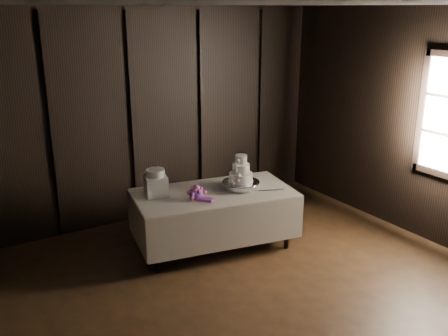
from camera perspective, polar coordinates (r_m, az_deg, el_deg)
The scene contains 8 objects.
room at distance 4.17m, azimuth 8.13°, elevation -2.93°, with size 6.08×7.08×3.08m.
display_table at distance 6.40m, azimuth -1.14°, elevation -5.62°, with size 2.15×1.40×0.76m.
cake_stand at distance 6.38m, azimuth 1.93°, elevation -1.96°, with size 0.48×0.48×0.09m, color silver.
wedding_cake at distance 6.29m, azimuth 1.83°, elevation -0.44°, with size 0.35×0.30×0.36m.
bouquet at distance 6.05m, azimuth -3.16°, elevation -2.90°, with size 0.30×0.40×0.19m, color #D24E7C, non-canonical shape.
box_pedestal at distance 6.16m, azimuth -7.77°, elevation -2.06°, with size 0.26×0.26×0.25m, color white.
small_cake at distance 6.11m, azimuth -7.83°, elevation -0.55°, with size 0.23×0.23×0.09m, color white.
cake_knife at distance 6.33m, azimuth 4.83°, elevation -2.57°, with size 0.37×0.02×0.01m, color silver.
Camera 1 is at (-2.55, -2.95, 2.97)m, focal length 40.00 mm.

